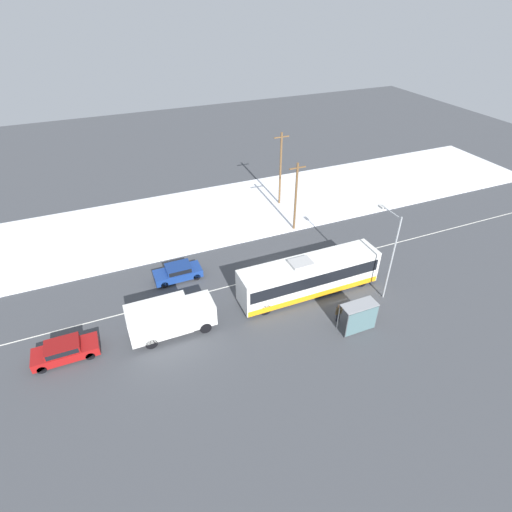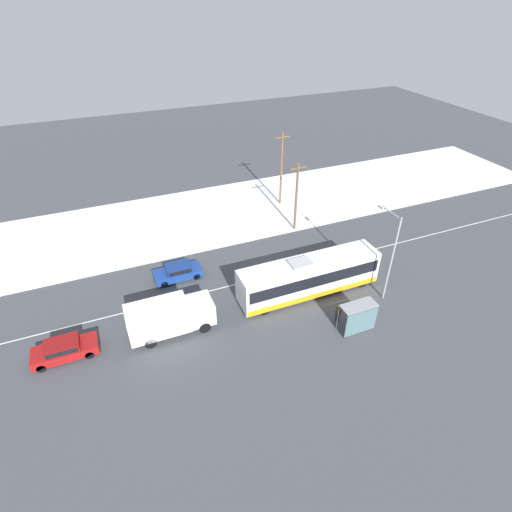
# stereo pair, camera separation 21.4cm
# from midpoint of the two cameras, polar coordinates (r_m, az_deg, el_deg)

# --- Properties ---
(ground_plane) EXTENTS (120.00, 120.00, 0.00)m
(ground_plane) POSITION_cam_midpoint_polar(r_m,az_deg,el_deg) (36.73, 3.45, -2.40)
(ground_plane) COLOR #424449
(snow_lot) EXTENTS (80.00, 13.80, 0.12)m
(snow_lot) POSITION_cam_midpoint_polar(r_m,az_deg,el_deg) (46.84, -3.47, 6.55)
(snow_lot) COLOR white
(snow_lot) RESTS_ON ground_plane
(lane_marking_center) EXTENTS (60.00, 0.12, 0.00)m
(lane_marking_center) POSITION_cam_midpoint_polar(r_m,az_deg,el_deg) (36.73, 3.45, -2.40)
(lane_marking_center) COLOR silver
(lane_marking_center) RESTS_ON ground_plane
(city_bus) EXTENTS (12.26, 2.57, 3.42)m
(city_bus) POSITION_cam_midpoint_polar(r_m,az_deg,el_deg) (33.80, 7.43, -2.88)
(city_bus) COLOR white
(city_bus) RESTS_ON ground_plane
(box_truck) EXTENTS (6.39, 2.30, 2.81)m
(box_truck) POSITION_cam_midpoint_polar(r_m,az_deg,el_deg) (30.65, -12.47, -8.48)
(box_truck) COLOR silver
(box_truck) RESTS_ON ground_plane
(sedan_car) EXTENTS (4.19, 1.80, 1.40)m
(sedan_car) POSITION_cam_midpoint_polar(r_m,az_deg,el_deg) (36.22, -11.24, -2.20)
(sedan_car) COLOR navy
(sedan_car) RESTS_ON ground_plane
(parked_car_near_truck) EXTENTS (4.43, 1.80, 1.39)m
(parked_car_near_truck) POSITION_cam_midpoint_polar(r_m,az_deg,el_deg) (31.80, -25.85, -11.97)
(parked_car_near_truck) COLOR maroon
(parked_car_near_truck) RESTS_ON ground_plane
(pedestrian_at_stop) EXTENTS (0.60, 0.26, 1.65)m
(pedestrian_at_stop) POSITION_cam_midpoint_polar(r_m,az_deg,el_deg) (31.84, 11.56, -7.70)
(pedestrian_at_stop) COLOR #23232D
(pedestrian_at_stop) RESTS_ON ground_plane
(bus_shelter) EXTENTS (2.73, 1.20, 2.40)m
(bus_shelter) POSITION_cam_midpoint_polar(r_m,az_deg,el_deg) (30.94, 14.51, -8.08)
(bus_shelter) COLOR gray
(bus_shelter) RESTS_ON ground_plane
(streetlamp) EXTENTS (0.36, 2.65, 7.72)m
(streetlamp) POSITION_cam_midpoint_polar(r_m,az_deg,el_deg) (33.16, 18.43, 1.35)
(streetlamp) COLOR #9EA3A8
(streetlamp) RESTS_ON ground_plane
(utility_pole_roadside) EXTENTS (1.80, 0.24, 7.50)m
(utility_pole_roadside) POSITION_cam_midpoint_polar(r_m,az_deg,el_deg) (41.42, 5.56, 8.50)
(utility_pole_roadside) COLOR brown
(utility_pole_roadside) RESTS_ON ground_plane
(utility_pole_snowlot) EXTENTS (1.80, 0.24, 8.60)m
(utility_pole_snowlot) POSITION_cam_midpoint_polar(r_m,az_deg,el_deg) (46.48, 3.38, 12.37)
(utility_pole_snowlot) COLOR brown
(utility_pole_snowlot) RESTS_ON ground_plane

